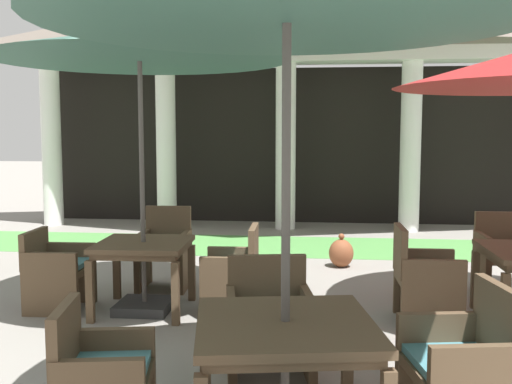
% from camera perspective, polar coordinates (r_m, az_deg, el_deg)
% --- Properties ---
extents(background_pavilion, '(10.13, 3.00, 4.46)m').
position_cam_1_polar(background_pavilion, '(11.10, 2.94, 14.58)').
color(background_pavilion, white).
rests_on(background_pavilion, ground).
extents(lawn_strip, '(11.93, 1.71, 0.01)m').
position_cam_1_polar(lawn_strip, '(9.38, 2.24, -5.19)').
color(lawn_strip, '#519347').
rests_on(lawn_strip, ground).
extents(patio_table_near_foreground, '(1.15, 1.15, 0.74)m').
position_cam_1_polar(patio_table_near_foreground, '(3.47, 2.82, -13.69)').
color(patio_table_near_foreground, brown).
rests_on(patio_table_near_foreground, ground).
extents(patio_chair_near_foreground_west, '(0.58, 0.62, 0.85)m').
position_cam_1_polar(patio_chair_near_foreground_west, '(3.60, -14.65, -17.27)').
color(patio_chair_near_foreground_west, brown).
rests_on(patio_chair_near_foreground_west, ground).
extents(patio_chair_near_foreground_east, '(0.65, 0.71, 0.92)m').
position_cam_1_polar(patio_chair_near_foreground_east, '(3.81, 19.29, -15.79)').
color(patio_chair_near_foreground_east, brown).
rests_on(patio_chair_near_foreground_east, ground).
extents(patio_chair_near_foreground_north, '(0.72, 0.68, 0.85)m').
position_cam_1_polar(patio_chair_near_foreground_north, '(4.54, 1.28, -12.30)').
color(patio_chair_near_foreground_north, brown).
rests_on(patio_chair_near_foreground_north, ground).
extents(patio_table_mid_left, '(0.91, 0.91, 0.71)m').
position_cam_1_polar(patio_table_mid_left, '(6.06, -10.74, -5.62)').
color(patio_table_mid_left, brown).
rests_on(patio_table_mid_left, ground).
extents(patio_umbrella_mid_left, '(2.88, 2.88, 2.85)m').
position_cam_1_polar(patio_umbrella_mid_left, '(6.00, -11.12, 13.40)').
color(patio_umbrella_mid_left, '#2D2D2D').
rests_on(patio_umbrella_mid_left, ground).
extents(patio_chair_mid_left_east, '(0.54, 0.57, 0.87)m').
position_cam_1_polar(patio_chair_mid_left_east, '(5.94, -2.16, -7.87)').
color(patio_chair_mid_left_east, brown).
rests_on(patio_chair_mid_left_east, ground).
extents(patio_chair_mid_left_north, '(0.57, 0.60, 0.92)m').
position_cam_1_polar(patio_chair_mid_left_north, '(6.97, -8.76, -5.73)').
color(patio_chair_mid_left_north, brown).
rests_on(patio_chair_mid_left_north, ground).
extents(patio_chair_mid_left_west, '(0.59, 0.59, 0.81)m').
position_cam_1_polar(patio_chair_mid_left_west, '(6.40, -18.57, -7.21)').
color(patio_chair_mid_left_west, brown).
rests_on(patio_chair_mid_left_west, ground).
extents(patio_chair_mid_right_north, '(0.58, 0.56, 0.89)m').
position_cam_1_polar(patio_chair_mid_right_north, '(7.18, 22.74, -5.76)').
color(patio_chair_mid_right_north, brown).
rests_on(patio_chair_mid_right_north, ground).
extents(patio_chair_mid_right_west, '(0.59, 0.56, 0.91)m').
position_cam_1_polar(patio_chair_mid_right_west, '(5.91, 15.82, -8.02)').
color(patio_chair_mid_right_west, brown).
rests_on(patio_chair_mid_right_west, ground).
extents(terracotta_urn, '(0.33, 0.33, 0.45)m').
position_cam_1_polar(terracotta_urn, '(8.02, 8.18, -5.81)').
color(terracotta_urn, brown).
rests_on(terracotta_urn, ground).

